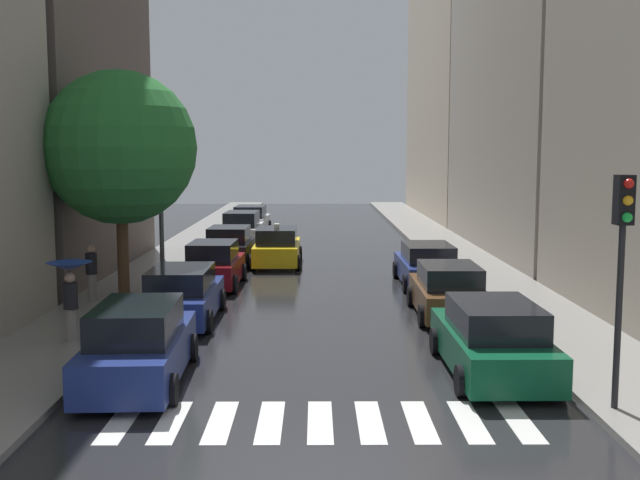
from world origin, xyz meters
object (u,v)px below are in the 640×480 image
(parked_car_right_second, at_px, (448,292))
(street_tree_left, at_px, (120,148))
(parked_car_left_nearest, at_px, (139,346))
(parked_car_right_nearest, at_px, (492,340))
(traffic_light_right_corner, at_px, (623,240))
(parked_car_left_third, at_px, (214,266))
(parked_car_right_third, at_px, (427,265))
(lamp_post_left, at_px, (160,175))
(parked_car_left_fourth, at_px, (230,246))
(pedestrian_foreground, at_px, (92,271))
(parked_car_left_second, at_px, (182,296))
(pedestrian_near_tree, at_px, (70,282))
(taxi_midroad, at_px, (277,248))
(parked_car_left_sixth, at_px, (251,220))
(parked_car_left_fifth, at_px, (242,230))

(parked_car_right_second, xyz_separation_m, street_tree_left, (-10.01, 1.75, 4.23))
(parked_car_left_nearest, bearing_deg, parked_car_right_nearest, -87.58)
(traffic_light_right_corner, bearing_deg, parked_car_left_nearest, 167.49)
(parked_car_left_third, bearing_deg, parked_car_right_nearest, -143.77)
(parked_car_right_third, bearing_deg, lamp_post_left, 92.84)
(parked_car_left_fourth, height_order, traffic_light_right_corner, traffic_light_right_corner)
(parked_car_left_fourth, relative_size, pedestrian_foreground, 2.33)
(parked_car_left_second, height_order, parked_car_right_second, parked_car_left_second)
(parked_car_left_fourth, bearing_deg, street_tree_left, 166.38)
(parked_car_right_nearest, height_order, pedestrian_near_tree, pedestrian_near_tree)
(parked_car_left_fourth, distance_m, pedestrian_foreground, 9.49)
(taxi_midroad, bearing_deg, parked_car_right_third, -130.25)
(parked_car_left_fourth, bearing_deg, traffic_light_right_corner, -152.88)
(parked_car_left_nearest, relative_size, street_tree_left, 0.67)
(parked_car_left_third, xyz_separation_m, lamp_post_left, (-1.80, -0.22, 3.26))
(parked_car_left_fourth, bearing_deg, parked_car_left_sixth, 1.92)
(parked_car_left_nearest, distance_m, parked_car_left_fifth, 23.28)
(parked_car_right_nearest, distance_m, parked_car_right_second, 5.86)
(parked_car_left_sixth, relative_size, pedestrian_near_tree, 2.31)
(parked_car_left_third, xyz_separation_m, pedestrian_near_tree, (-2.41, -8.46, 0.88))
(parked_car_right_third, relative_size, street_tree_left, 0.65)
(parked_car_right_second, bearing_deg, pedestrian_near_tree, 109.93)
(parked_car_right_third, xyz_separation_m, street_tree_left, (-10.16, -3.55, 4.25))
(parked_car_right_third, bearing_deg, pedestrian_foreground, 107.22)
(parked_car_left_third, distance_m, street_tree_left, 5.83)
(parked_car_left_second, xyz_separation_m, pedestrian_near_tree, (-2.26, -2.86, 0.90))
(parked_car_right_second, relative_size, lamp_post_left, 0.66)
(parked_car_left_fifth, relative_size, pedestrian_near_tree, 2.29)
(parked_car_left_fifth, relative_size, parked_car_right_third, 0.97)
(street_tree_left, height_order, lamp_post_left, street_tree_left)
(pedestrian_near_tree, bearing_deg, parked_car_left_second, -117.91)
(taxi_midroad, relative_size, pedestrian_foreground, 2.47)
(parked_car_right_nearest, bearing_deg, traffic_light_right_corner, -148.30)
(parked_car_left_fourth, bearing_deg, parked_car_right_second, -142.92)
(parked_car_left_sixth, bearing_deg, parked_car_right_nearest, -163.08)
(parked_car_left_nearest, distance_m, traffic_light_right_corner, 9.79)
(street_tree_left, bearing_deg, pedestrian_foreground, 179.85)
(parked_car_left_fifth, distance_m, parked_car_left_sixth, 6.18)
(parked_car_right_nearest, distance_m, traffic_light_right_corner, 4.02)
(pedestrian_near_tree, bearing_deg, parked_car_right_nearest, 176.90)
(taxi_midroad, distance_m, traffic_light_right_corner, 20.19)
(parked_car_right_nearest, relative_size, parked_car_right_second, 1.09)
(parked_car_left_sixth, xyz_separation_m, pedestrian_foreground, (-3.23, -21.25, 0.31))
(parked_car_left_fifth, bearing_deg, street_tree_left, 173.07)
(lamp_post_left, bearing_deg, parked_car_left_third, 7.01)
(traffic_light_right_corner, xyz_separation_m, lamp_post_left, (-11.00, 13.27, 0.74))
(parked_car_left_fourth, distance_m, parked_car_right_second, 13.09)
(traffic_light_right_corner, bearing_deg, pedestrian_foreground, 140.92)
(parked_car_left_fifth, relative_size, traffic_light_right_corner, 1.06)
(parked_car_left_second, bearing_deg, parked_car_left_third, -1.82)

